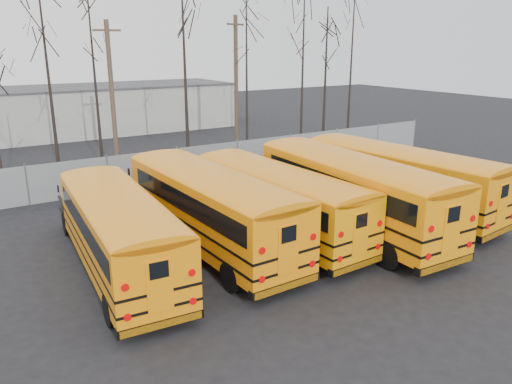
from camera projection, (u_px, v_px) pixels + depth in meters
ground at (305, 252)px, 19.24m from camera, size 120.00×120.00×0.00m
fence at (177, 165)px, 28.68m from camera, size 40.00×0.04×2.00m
distant_building at (108, 109)px, 45.61m from camera, size 22.00×8.00×4.00m
bus_a at (117, 226)px, 17.08m from camera, size 3.16×10.72×2.96m
bus_b at (208, 202)px, 19.16m from camera, size 2.99×11.49×3.19m
bus_c at (275, 196)px, 20.41m from camera, size 2.95×10.80×2.99m
bus_d at (348, 187)px, 20.97m from camera, size 3.18×12.01×3.33m
bus_e at (396, 174)px, 23.31m from camera, size 3.79×11.63×3.20m
utility_pole_left at (112, 97)px, 30.01m from camera, size 1.62×0.28×9.07m
utility_pole_right at (236, 82)px, 37.01m from camera, size 1.67×0.67×9.70m
tree_3 at (49, 77)px, 28.79m from camera, size 0.26×0.26×11.69m
tree_4 at (95, 84)px, 30.67m from camera, size 0.26×0.26×10.61m
tree_5 at (185, 71)px, 31.06m from camera, size 0.26×0.26×12.20m
tree_6 at (247, 79)px, 31.72m from camera, size 0.26×0.26×11.15m
tree_7 at (303, 70)px, 34.62m from camera, size 0.26×0.26×11.95m
tree_8 at (325, 81)px, 36.19m from camera, size 0.26×0.26×10.20m
tree_9 at (351, 60)px, 40.19m from camera, size 0.26×0.26×12.92m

